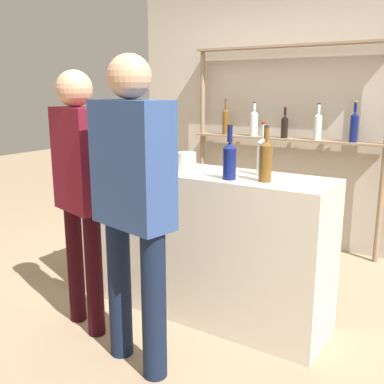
# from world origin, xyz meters

# --- Properties ---
(ground_plane) EXTENTS (16.00, 16.00, 0.00)m
(ground_plane) POSITION_xyz_m (0.00, 0.00, 0.00)
(ground_plane) COLOR #9E8466
(bar_counter) EXTENTS (1.95, 0.51, 1.03)m
(bar_counter) POSITION_xyz_m (0.00, 0.00, 0.51)
(bar_counter) COLOR beige
(bar_counter) RESTS_ON ground_plane
(back_wall) EXTENTS (3.55, 0.12, 2.80)m
(back_wall) POSITION_xyz_m (0.00, 1.86, 1.40)
(back_wall) COLOR #B2A899
(back_wall) RESTS_ON ground_plane
(back_shelf) EXTENTS (1.94, 0.18, 1.97)m
(back_shelf) POSITION_xyz_m (-0.00, 1.68, 1.29)
(back_shelf) COLOR #897056
(back_shelf) RESTS_ON ground_plane
(counter_bottle_0) EXTENTS (0.09, 0.09, 0.32)m
(counter_bottle_0) POSITION_xyz_m (-0.74, -0.13, 1.15)
(counter_bottle_0) COLOR silver
(counter_bottle_0) RESTS_ON bar_counter
(counter_bottle_1) EXTENTS (0.08, 0.08, 0.34)m
(counter_bottle_1) POSITION_xyz_m (0.58, -0.09, 1.16)
(counter_bottle_1) COLOR brown
(counter_bottle_1) RESTS_ON bar_counter
(counter_bottle_2) EXTENTS (0.08, 0.08, 0.34)m
(counter_bottle_2) POSITION_xyz_m (0.37, -0.14, 1.15)
(counter_bottle_2) COLOR #0F1956
(counter_bottle_2) RESTS_ON bar_counter
(counter_bottle_3) EXTENTS (0.07, 0.07, 0.34)m
(counter_bottle_3) POSITION_xyz_m (0.48, 0.09, 1.16)
(counter_bottle_3) COLOR silver
(counter_bottle_3) RESTS_ON bar_counter
(wine_glass) EXTENTS (0.07, 0.07, 0.16)m
(wine_glass) POSITION_xyz_m (-0.42, -0.00, 1.14)
(wine_glass) COLOR silver
(wine_glass) RESTS_ON bar_counter
(ice_bucket) EXTENTS (0.21, 0.21, 0.19)m
(ice_bucket) POSITION_xyz_m (-0.28, -0.09, 1.12)
(ice_bucket) COLOR #846647
(ice_bucket) RESTS_ON bar_counter
(cork_jar) EXTENTS (0.13, 0.13, 0.12)m
(cork_jar) POSITION_xyz_m (-0.03, -0.02, 1.09)
(cork_jar) COLOR silver
(cork_jar) RESTS_ON bar_counter
(customer_center) EXTENTS (0.52, 0.31, 1.75)m
(customer_center) POSITION_xyz_m (0.11, -0.76, 1.02)
(customer_center) COLOR #121C33
(customer_center) RESTS_ON ground_plane
(customer_left) EXTENTS (0.42, 0.27, 1.68)m
(customer_left) POSITION_xyz_m (-0.45, -0.61, 1.01)
(customer_left) COLOR black
(customer_left) RESTS_ON ground_plane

